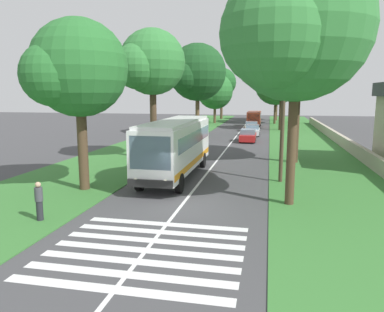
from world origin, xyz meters
The scene contains 23 objects.
ground centered at (0.00, 0.00, 0.00)m, with size 160.00×160.00×0.00m, color #424244.
grass_verge_left centered at (15.00, 8.20, 0.02)m, with size 120.00×8.00×0.04m, color #387533.
grass_verge_right centered at (15.00, -8.20, 0.02)m, with size 120.00×8.00×0.04m, color #387533.
centre_line centered at (15.00, 0.00, 0.00)m, with size 110.00×0.16×0.01m, color silver.
coach_bus centered at (6.36, 1.80, 2.15)m, with size 11.16×2.62×3.73m.
zebra_crossing centered at (-5.26, 0.00, 0.00)m, with size 5.85×6.80×0.01m.
trailing_car_0 centered at (25.74, -1.78, 0.67)m, with size 4.30×1.78×1.43m.
trailing_car_1 centered at (32.14, -2.02, 0.67)m, with size 4.30×1.78×1.43m.
trailing_car_2 centered at (37.78, -1.62, 0.67)m, with size 4.30×1.78×1.43m.
trailing_minibus_0 centered at (44.86, -1.66, 1.55)m, with size 6.00×2.14×2.53m.
roadside_tree_left_0 centered at (62.87, 6.27, 7.57)m, with size 7.41×6.26×10.79m.
roadside_tree_left_1 centered at (51.70, 5.91, 5.68)m, with size 7.73×6.55×9.09m.
roadside_tree_left_2 centered at (2.15, 6.27, 6.64)m, with size 6.35×5.33×9.43m.
roadside_tree_left_3 centered at (12.21, 5.37, 7.75)m, with size 6.27×5.27×10.52m.
roadside_tree_left_4 centered at (30.58, 5.16, 7.91)m, with size 8.51×7.25×11.69m.
roadside_tree_right_0 centered at (60.84, -5.22, 6.92)m, with size 7.86×6.59×10.36m.
roadside_tree_right_1 centered at (13.31, -5.94, 8.24)m, with size 8.76×7.15×12.00m.
roadside_tree_right_2 centered at (40.39, -5.61, 6.80)m, with size 6.69×5.40×9.64m.
roadside_tree_right_3 centered at (1.49, -4.99, 8.24)m, with size 8.45×6.85×11.83m.
roadside_tree_right_4 centered at (52.26, -4.87, 6.90)m, with size 8.99×7.47×10.80m.
utility_pole centered at (6.18, -4.89, 4.25)m, with size 0.24×1.40×8.14m.
roadside_wall centered at (20.00, -11.60, 0.58)m, with size 70.00×0.40×1.08m, color #B2A893.
pedestrian centered at (-3.25, 5.46, 0.91)m, with size 0.34×0.34×1.69m.
Camera 1 is at (-16.99, -4.08, 5.43)m, focal length 34.82 mm.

